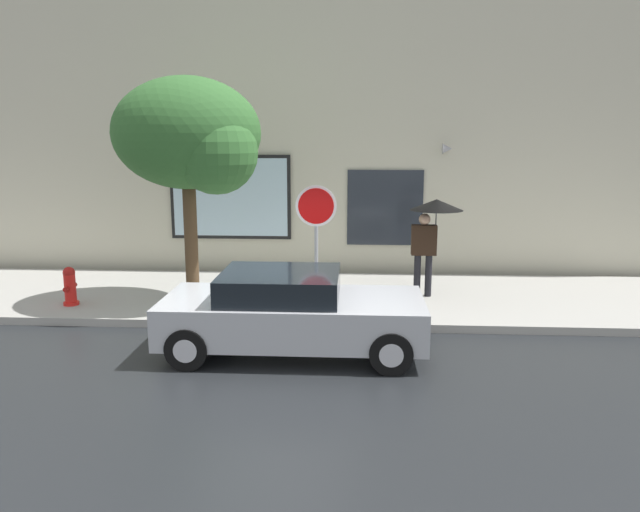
# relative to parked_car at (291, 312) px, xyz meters

# --- Properties ---
(ground_plane) EXTENTS (60.00, 60.00, 0.00)m
(ground_plane) POSITION_rel_parked_car_xyz_m (-0.40, 0.08, -0.66)
(ground_plane) COLOR black
(sidewalk) EXTENTS (20.00, 4.00, 0.15)m
(sidewalk) POSITION_rel_parked_car_xyz_m (-0.40, 3.08, -0.58)
(sidewalk) COLOR #A3A099
(sidewalk) RESTS_ON ground
(building_facade) EXTENTS (20.00, 0.67, 7.00)m
(building_facade) POSITION_rel_parked_car_xyz_m (-0.41, 5.58, 2.82)
(building_facade) COLOR beige
(building_facade) RESTS_ON ground
(parked_car) EXTENTS (4.10, 1.90, 1.31)m
(parked_car) POSITION_rel_parked_car_xyz_m (0.00, 0.00, 0.00)
(parked_car) COLOR #B7BABF
(parked_car) RESTS_ON ground
(fire_hydrant) EXTENTS (0.30, 0.44, 0.76)m
(fire_hydrant) POSITION_rel_parked_car_xyz_m (-4.54, 1.97, -0.14)
(fire_hydrant) COLOR red
(fire_hydrant) RESTS_ON sidewalk
(pedestrian_with_umbrella) EXTENTS (1.07, 1.07, 2.00)m
(pedestrian_with_umbrella) POSITION_rel_parked_car_xyz_m (2.55, 3.06, 1.10)
(pedestrian_with_umbrella) COLOR black
(pedestrian_with_umbrella) RESTS_ON sidewalk
(street_tree) EXTENTS (2.85, 2.42, 4.37)m
(street_tree) POSITION_rel_parked_car_xyz_m (-2.11, 2.37, 2.70)
(street_tree) COLOR #4C3823
(street_tree) RESTS_ON sidewalk
(stop_sign) EXTENTS (0.76, 0.10, 2.36)m
(stop_sign) POSITION_rel_parked_car_xyz_m (0.27, 1.91, 1.16)
(stop_sign) COLOR gray
(stop_sign) RESTS_ON sidewalk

